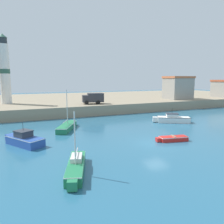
{
  "coord_description": "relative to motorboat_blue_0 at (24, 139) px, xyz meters",
  "views": [
    {
      "loc": [
        -14.04,
        -19.71,
        7.18
      ],
      "look_at": [
        -0.49,
        11.28,
        2.0
      ],
      "focal_mm": 35.0,
      "sensor_mm": 36.0,
      "label": 1
    }
  ],
  "objects": [
    {
      "name": "ground_plane",
      "position": [
        13.61,
        -5.31,
        -0.6
      ],
      "size": [
        200.0,
        200.0,
        0.0
      ],
      "primitive_type": "plane",
      "color": "#28607F"
    },
    {
      "name": "quay_seawall",
      "position": [
        13.61,
        34.2,
        0.41
      ],
      "size": [
        120.0,
        40.0,
        2.02
      ],
      "primitive_type": "cube",
      "color": "gray",
      "rests_on": "ground"
    },
    {
      "name": "motorboat_blue_0",
      "position": [
        0.0,
        0.0,
        0.0
      ],
      "size": [
        4.08,
        5.32,
        2.51
      ],
      "color": "#284C9E",
      "rests_on": "ground"
    },
    {
      "name": "dinghy_red_1",
      "position": [
        15.88,
        -5.3,
        -0.31
      ],
      "size": [
        3.86,
        1.76,
        0.61
      ],
      "color": "red",
      "rests_on": "ground"
    },
    {
      "name": "sailboat_green_3",
      "position": [
        3.44,
        -9.21,
        -0.13
      ],
      "size": [
        2.92,
        5.91,
        4.82
      ],
      "color": "#237A4C",
      "rests_on": "ground"
    },
    {
      "name": "sailboat_green_4",
      "position": [
        5.88,
        5.4,
        -0.16
      ],
      "size": [
        4.02,
        6.41,
        5.66
      ],
      "color": "#237A4C",
      "rests_on": "ground"
    },
    {
      "name": "motorboat_white_5",
      "position": [
        22.93,
        3.49,
        -0.01
      ],
      "size": [
        5.86,
        4.19,
        2.43
      ],
      "color": "white",
      "rests_on": "ground"
    },
    {
      "name": "lighthouse",
      "position": [
        -2.39,
        25.28,
        8.26
      ],
      "size": [
        2.05,
        2.05,
        14.08
      ],
      "color": "silver",
      "rests_on": "quay_seawall"
    },
    {
      "name": "harbor_shed_near_wharf",
      "position": [
        37.61,
        19.71,
        4.33
      ],
      "size": [
        6.55,
        5.2,
        5.78
      ],
      "color": "gray",
      "rests_on": "quay_seawall"
    },
    {
      "name": "truck_on_quay",
      "position": [
        14.0,
        17.74,
        2.63
      ],
      "size": [
        4.6,
        2.83,
        2.2
      ],
      "color": "#333338",
      "rests_on": "quay_seawall"
    }
  ]
}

